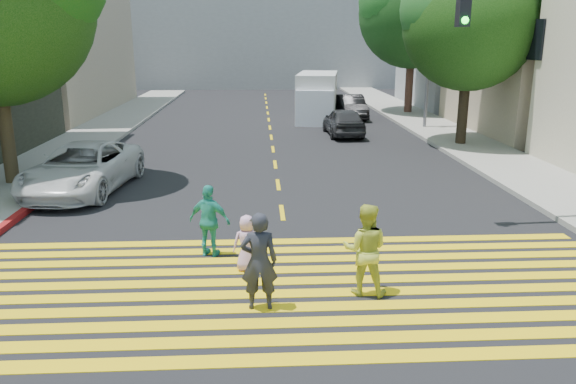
{
  "coord_description": "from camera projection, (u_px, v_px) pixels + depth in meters",
  "views": [
    {
      "loc": [
        -0.61,
        -8.46,
        4.55
      ],
      "look_at": [
        0.0,
        3.0,
        1.4
      ],
      "focal_mm": 35.0,
      "sensor_mm": 36.0,
      "label": 1
    }
  ],
  "objects": [
    {
      "name": "ground",
      "position": [
        298.0,
        320.0,
        9.38
      ],
      "size": [
        120.0,
        120.0,
        0.0
      ],
      "primitive_type": "plane",
      "color": "black"
    },
    {
      "name": "sidewalk_left",
      "position": [
        111.0,
        125.0,
        30.11
      ],
      "size": [
        3.0,
        40.0,
        0.15
      ],
      "primitive_type": "cube",
      "color": "gray",
      "rests_on": "ground"
    },
    {
      "name": "sidewalk_right",
      "position": [
        469.0,
        146.0,
        24.24
      ],
      "size": [
        3.0,
        60.0,
        0.15
      ],
      "primitive_type": "cube",
      "color": "gray",
      "rests_on": "ground"
    },
    {
      "name": "curb_red",
      "position": [
        21.0,
        214.0,
        14.79
      ],
      "size": [
        0.2,
        8.0,
        0.16
      ],
      "primitive_type": "cube",
      "color": "maroon",
      "rests_on": "ground"
    },
    {
      "name": "crosswalk",
      "position": [
        293.0,
        287.0,
        10.61
      ],
      "size": [
        13.4,
        5.3,
        0.01
      ],
      "color": "yellow",
      "rests_on": "ground"
    },
    {
      "name": "lane_line",
      "position": [
        269.0,
        123.0,
        31.05
      ],
      "size": [
        0.12,
        34.4,
        0.01
      ],
      "color": "yellow",
      "rests_on": "ground"
    },
    {
      "name": "building_left_tan",
      "position": [
        5.0,
        31.0,
        34.21
      ],
      "size": [
        12.0,
        16.0,
        10.0
      ],
      "primitive_type": "cube",
      "color": "tan",
      "rests_on": "ground"
    },
    {
      "name": "building_right_grey",
      "position": [
        489.0,
        32.0,
        37.72
      ],
      "size": [
        10.0,
        10.0,
        10.0
      ],
      "primitive_type": "cube",
      "color": "gray",
      "rests_on": "ground"
    },
    {
      "name": "backdrop_block",
      "position": [
        263.0,
        23.0,
        54.02
      ],
      "size": [
        30.0,
        8.0,
        12.0
      ],
      "primitive_type": "cube",
      "color": "gray",
      "rests_on": "ground"
    },
    {
      "name": "tree_right_near",
      "position": [
        472.0,
        16.0,
        23.05
      ],
      "size": [
        6.83,
        6.49,
        8.05
      ],
      "rotation": [
        0.0,
        0.0,
        -0.19
      ],
      "color": "black",
      "rests_on": "ground"
    },
    {
      "name": "tree_right_far",
      "position": [
        415.0,
        7.0,
        33.31
      ],
      "size": [
        7.78,
        7.5,
        9.4
      ],
      "rotation": [
        0.0,
        0.0,
        0.17
      ],
      "color": "#452A23",
      "rests_on": "ground"
    },
    {
      "name": "pedestrian_man",
      "position": [
        259.0,
        261.0,
        9.57
      ],
      "size": [
        0.65,
        0.44,
        1.75
      ],
      "primitive_type": "imported",
      "rotation": [
        0.0,
        0.0,
        3.17
      ],
      "color": "#25262F",
      "rests_on": "ground"
    },
    {
      "name": "pedestrian_woman",
      "position": [
        365.0,
        250.0,
        10.15
      ],
      "size": [
        0.96,
        0.82,
        1.72
      ],
      "primitive_type": "imported",
      "rotation": [
        0.0,
        0.0,
        2.91
      ],
      "color": "gold",
      "rests_on": "ground"
    },
    {
      "name": "pedestrian_child",
      "position": [
        247.0,
        243.0,
        11.26
      ],
      "size": [
        0.6,
        0.42,
        1.16
      ],
      "primitive_type": "imported",
      "rotation": [
        0.0,
        0.0,
        3.24
      ],
      "color": "#D29EC4",
      "rests_on": "ground"
    },
    {
      "name": "pedestrian_extra",
      "position": [
        210.0,
        221.0,
        11.96
      ],
      "size": [
        1.0,
        0.68,
        1.57
      ],
      "primitive_type": "imported",
      "rotation": [
        0.0,
        0.0,
        2.78
      ],
      "color": "teal",
      "rests_on": "ground"
    },
    {
      "name": "white_sedan",
      "position": [
        83.0,
        168.0,
        17.12
      ],
      "size": [
        3.01,
        5.48,
        1.46
      ],
      "primitive_type": "imported",
      "rotation": [
        0.0,
        0.0,
        -0.12
      ],
      "color": "silver",
      "rests_on": "ground"
    },
    {
      "name": "dark_car_near",
      "position": [
        344.0,
        122.0,
        27.05
      ],
      "size": [
        1.73,
        4.04,
        1.36
      ],
      "primitive_type": "imported",
      "rotation": [
        0.0,
        0.0,
        3.17
      ],
      "color": "#242426",
      "rests_on": "ground"
    },
    {
      "name": "silver_car",
      "position": [
        317.0,
        96.0,
        38.73
      ],
      "size": [
        2.47,
        5.21,
        1.47
      ],
      "primitive_type": "imported",
      "rotation": [
        0.0,
        0.0,
        3.23
      ],
      "color": "#B8B8B8",
      "rests_on": "ground"
    },
    {
      "name": "dark_car_parked",
      "position": [
        351.0,
        107.0,
        32.87
      ],
      "size": [
        1.47,
        4.15,
        1.36
      ],
      "primitive_type": "imported",
      "rotation": [
        0.0,
        0.0,
        0.01
      ],
      "color": "black",
      "rests_on": "ground"
    },
    {
      "name": "white_van",
      "position": [
        317.0,
        98.0,
        32.03
      ],
      "size": [
        2.94,
        5.88,
        2.65
      ],
      "rotation": [
        0.0,
        0.0,
        -0.16
      ],
      "color": "silver",
      "rests_on": "ground"
    },
    {
      "name": "traffic_signal",
      "position": [
        571.0,
        63.0,
        13.28
      ],
      "size": [
        4.2,
        0.54,
        6.15
      ],
      "rotation": [
        0.0,
        0.0,
        0.05
      ],
      "color": "#242329",
      "rests_on": "ground"
    },
    {
      "name": "street_lamp",
      "position": [
        427.0,
        26.0,
        27.63
      ],
      "size": [
        2.02,
        0.64,
        9.0
      ],
      "rotation": [
        0.0,
        0.0,
        0.23
      ],
      "color": "slate",
      "rests_on": "ground"
    }
  ]
}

